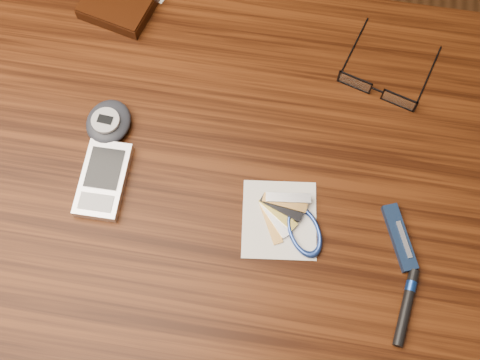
{
  "coord_description": "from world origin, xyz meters",
  "views": [
    {
      "loc": [
        0.1,
        -0.25,
        1.48
      ],
      "look_at": [
        0.06,
        0.03,
        0.76
      ],
      "focal_mm": 45.0,
      "sensor_mm": 36.0,
      "label": 1
    }
  ],
  "objects_px": {
    "pedometer": "(108,122)",
    "pocket_knife": "(400,238)",
    "wallet_and_card": "(119,4)",
    "eyeglasses": "(378,88)",
    "notepad_keys": "(291,223)",
    "pda_phone": "(103,180)",
    "desk": "(198,220)"
  },
  "relations": [
    {
      "from": "pda_phone",
      "to": "notepad_keys",
      "type": "height_order",
      "value": "pda_phone"
    },
    {
      "from": "pedometer",
      "to": "wallet_and_card",
      "type": "bearing_deg",
      "value": 99.53
    },
    {
      "from": "pedometer",
      "to": "notepad_keys",
      "type": "distance_m",
      "value": 0.28
    },
    {
      "from": "notepad_keys",
      "to": "wallet_and_card",
      "type": "bearing_deg",
      "value": 135.28
    },
    {
      "from": "wallet_and_card",
      "to": "pocket_knife",
      "type": "height_order",
      "value": "wallet_and_card"
    },
    {
      "from": "eyeglasses",
      "to": "pda_phone",
      "type": "height_order",
      "value": "eyeglasses"
    },
    {
      "from": "wallet_and_card",
      "to": "eyeglasses",
      "type": "distance_m",
      "value": 0.39
    },
    {
      "from": "notepad_keys",
      "to": "pocket_knife",
      "type": "distance_m",
      "value": 0.14
    },
    {
      "from": "wallet_and_card",
      "to": "notepad_keys",
      "type": "height_order",
      "value": "wallet_and_card"
    },
    {
      "from": "wallet_and_card",
      "to": "pedometer",
      "type": "relative_size",
      "value": 1.88
    },
    {
      "from": "pocket_knife",
      "to": "pda_phone",
      "type": "bearing_deg",
      "value": 177.74
    },
    {
      "from": "pda_phone",
      "to": "notepad_keys",
      "type": "xyz_separation_m",
      "value": [
        0.25,
        -0.02,
        -0.0
      ]
    },
    {
      "from": "pedometer",
      "to": "pocket_knife",
      "type": "distance_m",
      "value": 0.41
    },
    {
      "from": "pda_phone",
      "to": "pocket_knife",
      "type": "distance_m",
      "value": 0.38
    },
    {
      "from": "desk",
      "to": "eyeglasses",
      "type": "distance_m",
      "value": 0.31
    },
    {
      "from": "pocket_knife",
      "to": "wallet_and_card",
      "type": "bearing_deg",
      "value": 146.2
    },
    {
      "from": "eyeglasses",
      "to": "pocket_knife",
      "type": "relative_size",
      "value": 1.65
    },
    {
      "from": "desk",
      "to": "pocket_knife",
      "type": "relative_size",
      "value": 11.45
    },
    {
      "from": "eyeglasses",
      "to": "pda_phone",
      "type": "distance_m",
      "value": 0.39
    },
    {
      "from": "wallet_and_card",
      "to": "pedometer",
      "type": "bearing_deg",
      "value": -80.47
    },
    {
      "from": "eyeglasses",
      "to": "pedometer",
      "type": "distance_m",
      "value": 0.37
    },
    {
      "from": "pda_phone",
      "to": "pedometer",
      "type": "bearing_deg",
      "value": 98.69
    },
    {
      "from": "wallet_and_card",
      "to": "notepad_keys",
      "type": "bearing_deg",
      "value": -44.72
    },
    {
      "from": "eyeglasses",
      "to": "desk",
      "type": "bearing_deg",
      "value": -139.11
    },
    {
      "from": "eyeglasses",
      "to": "notepad_keys",
      "type": "xyz_separation_m",
      "value": [
        -0.09,
        -0.21,
        -0.01
      ]
    },
    {
      "from": "desk",
      "to": "pda_phone",
      "type": "xyz_separation_m",
      "value": [
        -0.12,
        0.0,
        0.11
      ]
    },
    {
      "from": "eyeglasses",
      "to": "pda_phone",
      "type": "bearing_deg",
      "value": -150.6
    },
    {
      "from": "eyeglasses",
      "to": "pda_phone",
      "type": "xyz_separation_m",
      "value": [
        -0.34,
        -0.19,
        -0.0
      ]
    },
    {
      "from": "desk",
      "to": "wallet_and_card",
      "type": "bearing_deg",
      "value": 120.89
    },
    {
      "from": "desk",
      "to": "pedometer",
      "type": "distance_m",
      "value": 0.19
    },
    {
      "from": "pedometer",
      "to": "pocket_knife",
      "type": "relative_size",
      "value": 0.82
    },
    {
      "from": "wallet_and_card",
      "to": "pedometer",
      "type": "distance_m",
      "value": 0.19
    }
  ]
}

